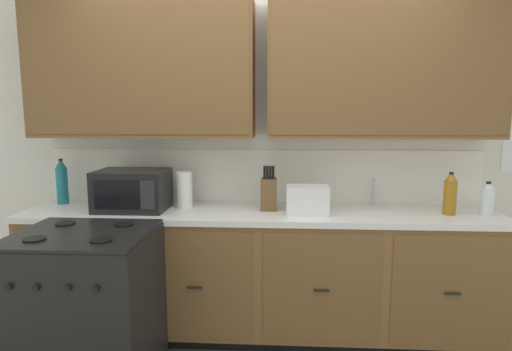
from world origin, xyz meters
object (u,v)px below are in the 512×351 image
(stove_range, at_px, (87,311))
(bottle_teal, at_px, (62,182))
(bottle_amber, at_px, (450,194))
(toaster, at_px, (307,200))
(microwave, at_px, (133,190))
(knife_block, at_px, (269,193))
(bottle_clear, at_px, (487,199))
(paper_towel_roll, at_px, (184,189))

(stove_range, bearing_deg, bottle_teal, 123.52)
(stove_range, bearing_deg, bottle_amber, 14.61)
(toaster, bearing_deg, bottle_amber, 2.19)
(bottle_amber, height_order, bottle_teal, bottle_teal)
(stove_range, xyz_separation_m, microwave, (0.08, 0.61, 0.60))
(knife_block, distance_m, bottle_amber, 1.21)
(knife_block, bearing_deg, microwave, -176.48)
(knife_block, bearing_deg, bottle_clear, -3.46)
(toaster, distance_m, bottle_clear, 1.19)
(paper_towel_roll, distance_m, bottle_amber, 1.82)
(bottle_teal, bearing_deg, bottle_amber, -3.91)
(microwave, bearing_deg, toaster, -2.67)
(knife_block, relative_size, paper_towel_roll, 1.19)
(stove_range, xyz_separation_m, toaster, (1.30, 0.55, 0.56))
(paper_towel_roll, xyz_separation_m, bottle_clear, (2.06, -0.12, -0.02))
(knife_block, bearing_deg, paper_towel_roll, 176.64)
(microwave, height_order, knife_block, knife_block)
(microwave, height_order, bottle_amber, bottle_amber)
(toaster, relative_size, knife_block, 0.90)
(toaster, bearing_deg, stove_range, -157.06)
(microwave, xyz_separation_m, bottle_teal, (-0.60, 0.17, 0.02))
(knife_block, height_order, bottle_teal, bottle_teal)
(bottle_amber, relative_size, bottle_clear, 1.26)
(bottle_teal, distance_m, bottle_clear, 3.00)
(stove_range, distance_m, microwave, 0.86)
(knife_block, relative_size, bottle_clear, 1.36)
(microwave, bearing_deg, paper_towel_roll, 15.34)
(bottle_amber, bearing_deg, microwave, 179.46)
(stove_range, distance_m, bottle_clear, 2.61)
(knife_block, relative_size, bottle_amber, 1.08)
(toaster, relative_size, bottle_clear, 1.23)
(bottle_amber, distance_m, bottle_teal, 2.76)
(stove_range, distance_m, bottle_amber, 2.40)
(stove_range, distance_m, paper_towel_roll, 1.01)
(knife_block, bearing_deg, bottle_amber, -3.73)
(microwave, distance_m, bottle_clear, 2.40)
(knife_block, distance_m, paper_towel_roll, 0.61)
(microwave, distance_m, knife_block, 0.95)
(bottle_amber, relative_size, bottle_teal, 0.85)
(paper_towel_roll, distance_m, bottle_clear, 2.06)
(microwave, relative_size, bottle_clear, 2.11)
(bottle_clear, bearing_deg, bottle_teal, 176.23)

